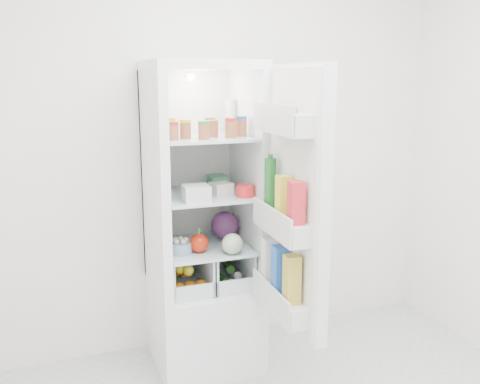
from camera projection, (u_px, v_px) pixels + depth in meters
name	position (u px, v px, depth m)	size (l,w,h in m)	color
room_walls	(347.00, 111.00, 1.93)	(3.02, 3.02, 2.61)	silver
refrigerator	(201.00, 255.00, 3.20)	(0.60, 0.60, 1.80)	white
shelf_low	(204.00, 246.00, 3.13)	(0.49, 0.53, 0.01)	silver
shelf_mid	(203.00, 195.00, 3.06)	(0.49, 0.53, 0.01)	silver
shelf_top	(203.00, 137.00, 2.99)	(0.49, 0.53, 0.01)	silver
crisper_left	(184.00, 270.00, 3.12)	(0.23, 0.46, 0.22)	silver
crisper_right	(224.00, 265.00, 3.20)	(0.23, 0.46, 0.22)	silver
condiment_jars	(204.00, 129.00, 2.93)	(0.46, 0.34, 0.08)	#B21919
squeeze_bottle	(231.00, 116.00, 3.17)	(0.06, 0.06, 0.19)	silver
tub_white	(196.00, 194.00, 2.85)	(0.14, 0.14, 0.09)	silver
tub_cream	(221.00, 188.00, 3.04)	(0.11, 0.11, 0.06)	silver
tin_red	(245.00, 191.00, 2.97)	(0.10, 0.10, 0.07)	red
tub_green	(218.00, 182.00, 3.17)	(0.10, 0.14, 0.08)	#387D4F
red_cabbage	(225.00, 225.00, 3.24)	(0.17, 0.17, 0.17)	#5B1F5A
bell_pepper	(199.00, 243.00, 2.99)	(0.11, 0.11, 0.11)	#BA210B
mushroom_bowl	(180.00, 248.00, 2.98)	(0.13, 0.13, 0.06)	#7D9CBA
salad_bag	(232.00, 244.00, 2.96)	(0.12, 0.12, 0.12)	#9DB588
citrus_pile	(185.00, 277.00, 3.06)	(0.20, 0.24, 0.16)	orange
veg_pile	(225.00, 272.00, 3.21)	(0.16, 0.30, 0.10)	#22531B
fridge_door	(293.00, 205.00, 2.62)	(0.19, 0.60, 1.30)	white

